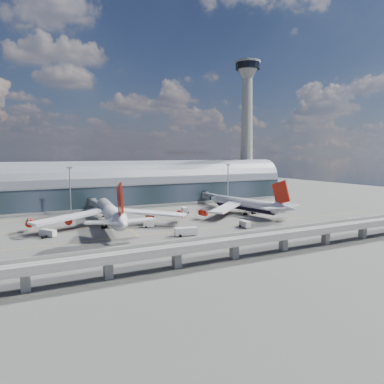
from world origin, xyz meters
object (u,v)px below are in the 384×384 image
cargo_train_2 (355,220)px  control_tower (247,128)px  floodlight_mast_left (70,189)px  airliner_left (111,213)px  service_truck_5 (93,212)px  service_truck_3 (245,224)px  floodlight_mast_right (228,182)px  service_truck_2 (186,231)px  cargo_train_0 (304,233)px  service_truck_4 (184,210)px  service_truck_0 (48,233)px  cargo_train_1 (326,225)px  airliner_right (247,204)px  service_truck_1 (149,224)px

cargo_train_2 → control_tower: bearing=-19.3°
floodlight_mast_left → airliner_left: 44.94m
service_truck_5 → service_truck_3: bearing=-80.0°
airliner_left → floodlight_mast_right: bearing=33.9°
control_tower → service_truck_2: size_ratio=10.96×
service_truck_3 → cargo_train_0: size_ratio=0.86×
service_truck_2 → service_truck_4: service_truck_2 is taller
airliner_left → service_truck_4: size_ratio=12.42×
service_truck_5 → cargo_train_2: service_truck_5 is taller
control_tower → service_truck_2: 153.89m
service_truck_2 → service_truck_5: bearing=26.1°
service_truck_0 → cargo_train_1: bearing=-57.9°
airliner_left → airliner_right: (75.00, 1.24, -1.20)m
airliner_right → service_truck_1: 61.08m
service_truck_0 → service_truck_5: service_truck_5 is taller
control_tower → service_truck_5: control_tower is taller
airliner_left → service_truck_0: airliner_left is taller
service_truck_1 → cargo_train_2: size_ratio=0.59×
cargo_train_0 → floodlight_mast_left: bearing=47.1°
cargo_train_1 → service_truck_3: bearing=49.2°
airliner_right → service_truck_0: 102.79m
floodlight_mast_right → cargo_train_0: 98.93m
floodlight_mast_left → service_truck_3: (62.01, -71.44, -12.10)m
floodlight_mast_left → service_truck_4: floodlight_mast_left is taller
service_truck_5 → service_truck_1: bearing=-101.0°
service_truck_1 → service_truck_2: service_truck_2 is taller
airliner_right → cargo_train_0: airliner_right is taller
control_tower → service_truck_0: 178.79m
service_truck_2 → airliner_left: bearing=44.0°
service_truck_5 → airliner_left: bearing=-119.4°
service_truck_4 → cargo_train_2: 86.66m
floodlight_mast_right → service_truck_3: floodlight_mast_right is taller
airliner_left → airliner_right: airliner_left is taller
service_truck_3 → cargo_train_1: 36.33m
control_tower → service_truck_2: bearing=-135.5°
service_truck_2 → service_truck_5: service_truck_2 is taller
cargo_train_0 → cargo_train_2: size_ratio=0.88×
airliner_left → airliner_right: 75.02m
service_truck_1 → service_truck_4: service_truck_4 is taller
floodlight_mast_left → floodlight_mast_right: size_ratio=1.00×
floodlight_mast_right → service_truck_5: (-89.75, -6.34, -12.13)m
floodlight_mast_right → cargo_train_0: floodlight_mast_right is taller
control_tower → floodlight_mast_left: (-135.00, -28.00, -38.00)m
cargo_train_2 → service_truck_0: bearing=65.2°
service_truck_1 → airliner_right: bearing=-70.5°
floodlight_mast_right → service_truck_2: floodlight_mast_right is taller
service_truck_1 → service_truck_2: size_ratio=0.53×
airliner_right → cargo_train_1: airliner_right is taller
airliner_right → service_truck_0: airliner_right is taller
floodlight_mast_right → service_truck_4: 51.13m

